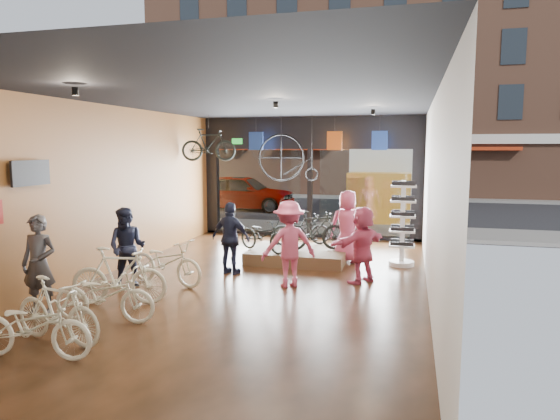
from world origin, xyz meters
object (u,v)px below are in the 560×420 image
(sunglasses_rack, at_px, (403,223))
(penny_farthing, at_px, (291,159))
(floor_bike_2, at_px, (104,295))
(customer_4, at_px, (348,226))
(floor_bike_1, at_px, (57,310))
(display_bike_left, at_px, (263,235))
(floor_bike_4, at_px, (166,262))
(customer_3, at_px, (289,244))
(customer_5, at_px, (362,245))
(floor_bike_0, at_px, (32,326))
(customer_1, at_px, (127,247))
(street_car, at_px, (243,192))
(display_platform, at_px, (299,255))
(box_truck, at_px, (382,184))
(hung_bike, at_px, (209,145))
(display_bike_right, at_px, (301,229))
(customer_0, at_px, (39,264))
(customer_2, at_px, (231,238))
(floor_bike_3, at_px, (119,276))
(display_bike_mid, at_px, (315,231))

(sunglasses_rack, relative_size, penny_farthing, 1.18)
(floor_bike_2, xyz_separation_m, customer_4, (3.30, 5.33, 0.45))
(floor_bike_1, distance_m, display_bike_left, 5.80)
(floor_bike_4, bearing_deg, customer_3, -65.88)
(customer_5, bearing_deg, floor_bike_4, -36.23)
(floor_bike_0, relative_size, customer_1, 1.05)
(floor_bike_2, xyz_separation_m, floor_bike_4, (-0.10, 2.31, 0.03))
(customer_4, bearing_deg, floor_bike_2, 56.36)
(customer_3, xyz_separation_m, penny_farthing, (-1.10, 4.70, 1.61))
(street_car, bearing_deg, display_platform, -153.41)
(box_truck, distance_m, penny_farthing, 6.69)
(customer_1, relative_size, hung_bike, 1.03)
(customer_1, xyz_separation_m, customer_4, (4.09, 3.34, 0.09))
(display_platform, distance_m, display_bike_left, 1.08)
(sunglasses_rack, bearing_deg, display_bike_right, -173.42)
(customer_0, bearing_deg, floor_bike_1, -46.83)
(display_bike_left, bearing_deg, floor_bike_4, 178.30)
(customer_5, bearing_deg, customer_2, -52.73)
(floor_bike_1, bearing_deg, floor_bike_3, 15.07)
(floor_bike_3, bearing_deg, floor_bike_4, -19.49)
(floor_bike_1, relative_size, customer_3, 0.92)
(floor_bike_2, bearing_deg, floor_bike_3, 11.62)
(box_truck, distance_m, display_platform, 8.77)
(floor_bike_1, distance_m, customer_5, 5.99)
(customer_3, relative_size, customer_4, 0.98)
(floor_bike_3, relative_size, customer_3, 1.00)
(floor_bike_4, xyz_separation_m, penny_farthing, (1.41, 5.21, 2.02))
(display_bike_right, distance_m, customer_5, 2.88)
(customer_1, bearing_deg, sunglasses_rack, 23.10)
(display_bike_right, height_order, sunglasses_rack, sunglasses_rack)
(floor_bike_1, xyz_separation_m, display_bike_mid, (2.65, 6.07, 0.31))
(customer_0, bearing_deg, penny_farthing, 65.25)
(street_car, distance_m, floor_bike_3, 14.01)
(floor_bike_0, bearing_deg, box_truck, -20.77)
(floor_bike_1, xyz_separation_m, floor_bike_2, (0.14, 0.95, -0.04))
(floor_bike_3, height_order, display_bike_right, display_bike_right)
(street_car, relative_size, customer_2, 2.94)
(floor_bike_0, bearing_deg, display_bike_mid, -28.36)
(floor_bike_1, height_order, customer_3, customer_3)
(customer_4, bearing_deg, floor_bike_0, 61.68)
(floor_bike_4, distance_m, display_bike_left, 2.75)
(customer_4, distance_m, penny_farthing, 3.36)
(floor_bike_3, height_order, display_platform, floor_bike_3)
(display_bike_left, bearing_deg, display_platform, -29.01)
(floor_bike_0, distance_m, floor_bike_3, 2.40)
(box_truck, xyz_separation_m, customer_5, (0.16, -10.16, -0.58))
(customer_1, bearing_deg, customer_2, 33.04)
(customer_2, bearing_deg, floor_bike_2, 86.59)
(floor_bike_0, relative_size, floor_bike_3, 0.97)
(display_bike_left, relative_size, sunglasses_rack, 0.75)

